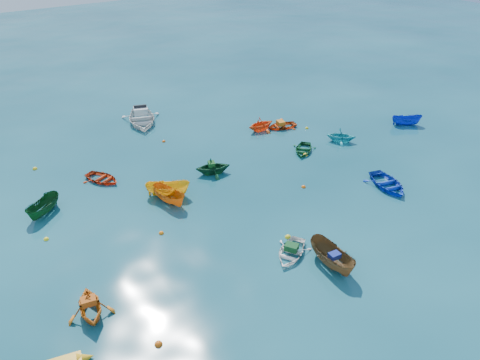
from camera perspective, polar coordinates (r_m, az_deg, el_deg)
ground at (r=29.61m, az=5.55°, el=-4.71°), size 160.00×160.00×0.00m
dinghy_white_near at (r=26.83m, az=6.17°, el=-9.04°), size 3.41×3.13×0.58m
sampan_brown_mid at (r=26.47m, az=11.06°, el=-10.16°), size 1.58×3.48×1.31m
dinghy_blue_se at (r=34.27m, az=17.49°, el=-0.80°), size 3.36×4.03×0.72m
dinghy_orange_w at (r=24.47m, az=-17.63°, el=-15.38°), size 2.70×2.99×1.38m
sampan_yellow_mid at (r=32.13m, az=-8.73°, el=-1.84°), size 3.14×2.64×1.17m
dinghy_green_e at (r=37.76m, az=7.69°, el=3.45°), size 3.26×3.16×0.55m
dinghy_cyan_se at (r=39.99m, az=12.15°, el=4.63°), size 3.10×3.12×1.24m
sampan_orange_n at (r=31.39m, az=-8.55°, el=-2.67°), size 1.73×3.13×1.15m
dinghy_green_n at (r=34.37m, az=-3.30°, el=0.81°), size 3.10×2.90×1.32m
dinghy_red_ne at (r=41.81m, az=5.07°, el=6.39°), size 3.08×2.50×0.56m
sampan_blue_far at (r=44.77m, az=19.55°, el=6.37°), size 2.74×2.34×1.02m
dinghy_red_far at (r=34.83m, az=-16.41°, el=-0.08°), size 2.98×3.35×0.57m
dinghy_orange_far at (r=41.21m, az=2.55°, el=6.11°), size 2.53×2.18×1.32m
sampan_green_far at (r=32.45m, az=-22.66°, el=-3.76°), size 2.92×2.64×1.11m
motorboat_white at (r=43.51m, az=-11.86°, el=6.83°), size 4.96×5.80×1.62m
tarp_green_a at (r=26.61m, az=6.30°, el=-8.14°), size 0.85×0.91×0.36m
tarp_blue_a at (r=25.88m, az=11.44°, el=-9.00°), size 0.63×0.50×0.29m
tarp_orange_a at (r=23.92m, az=-17.98°, el=-13.86°), size 0.77×0.64×0.33m
tarp_green_b at (r=33.97m, az=-3.50°, el=1.97°), size 0.65×0.74×0.30m
tarp_orange_b at (r=41.58m, az=4.97°, el=6.95°), size 0.72×0.86×0.36m
buoy_or_a at (r=22.52m, az=-9.90°, el=-19.16°), size 0.37×0.37×0.37m
buoy_ye_a at (r=28.06m, az=5.86°, el=-6.98°), size 0.37×0.37×0.37m
buoy_or_b at (r=32.94m, az=7.75°, el=-0.88°), size 0.31×0.31×0.31m
buoy_ye_b at (r=30.01m, az=-22.53°, el=-6.72°), size 0.31×0.31×0.31m
buoy_or_c at (r=28.62m, az=-9.56°, el=-6.45°), size 0.31×0.31×0.31m
buoy_ye_c at (r=37.20m, az=7.96°, el=3.00°), size 0.38×0.38×0.38m
buoy_or_d at (r=43.26m, az=5.07°, el=7.24°), size 0.37×0.37×0.37m
buoy_ye_d at (r=38.08m, az=-23.71°, el=1.22°), size 0.35×0.35×0.35m
buoy_or_e at (r=39.55m, az=-9.27°, el=4.62°), size 0.30×0.30×0.30m
buoy_ye_e at (r=41.88m, az=8.15°, el=6.24°), size 0.30×0.30×0.30m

